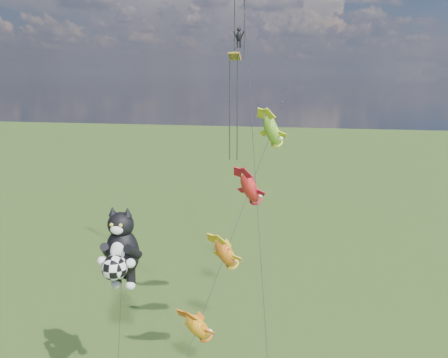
# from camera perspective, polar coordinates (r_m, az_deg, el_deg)

# --- Properties ---
(cat_kite_rig) EXTENTS (2.19, 4.03, 11.41)m
(cat_kite_rig) POSITION_cam_1_polar(r_m,az_deg,el_deg) (28.51, -11.75, -7.99)
(cat_kite_rig) COLOR #4F3F28
(cat_kite_rig) RESTS_ON ground
(fish_windsock_rig) EXTENTS (5.58, 15.04, 17.70)m
(fish_windsock_rig) POSITION_cam_1_polar(r_m,az_deg,el_deg) (29.92, 1.60, -4.80)
(fish_windsock_rig) COLOR #4F3F28
(fish_windsock_rig) RESTS_ON ground
(parafoil_rig) EXTENTS (5.38, 16.94, 28.12)m
(parafoil_rig) POSITION_cam_1_polar(r_m,az_deg,el_deg) (37.87, 1.79, 15.42)
(parafoil_rig) COLOR #4F3F28
(parafoil_rig) RESTS_ON ground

